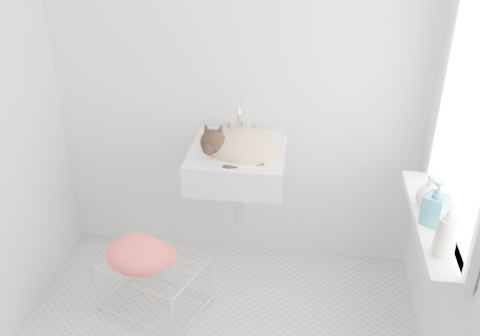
# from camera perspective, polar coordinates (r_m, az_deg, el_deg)

# --- Properties ---
(back_wall) EXTENTS (2.20, 0.02, 2.50)m
(back_wall) POSITION_cam_1_polar(r_m,az_deg,el_deg) (3.14, -0.36, 10.42)
(back_wall) COLOR white
(back_wall) RESTS_ON ground
(window_glass) EXTENTS (0.01, 0.80, 1.00)m
(window_glass) POSITION_cam_1_polar(r_m,az_deg,el_deg) (2.42, 23.18, 4.89)
(window_glass) COLOR white
(window_glass) RESTS_ON right_wall
(window_frame) EXTENTS (0.04, 0.90, 1.10)m
(window_frame) POSITION_cam_1_polar(r_m,az_deg,el_deg) (2.41, 22.83, 4.92)
(window_frame) COLOR white
(window_frame) RESTS_ON right_wall
(windowsill) EXTENTS (0.16, 0.88, 0.04)m
(windowsill) POSITION_cam_1_polar(r_m,az_deg,el_deg) (2.63, 19.46, -5.36)
(windowsill) COLOR white
(windowsill) RESTS_ON right_wall
(sink) EXTENTS (0.54, 0.47, 0.22)m
(sink) POSITION_cam_1_polar(r_m,az_deg,el_deg) (3.05, -0.32, 1.71)
(sink) COLOR white
(sink) RESTS_ON back_wall
(faucet) EXTENTS (0.20, 0.14, 0.20)m
(faucet) POSITION_cam_1_polar(r_m,az_deg,el_deg) (3.15, 0.13, 5.45)
(faucet) COLOR silver
(faucet) RESTS_ON sink
(cat) EXTENTS (0.43, 0.36, 0.26)m
(cat) POSITION_cam_1_polar(r_m,az_deg,el_deg) (3.01, -0.12, 2.22)
(cat) COLOR #A77D5C
(cat) RESTS_ON sink
(wire_rack) EXTENTS (0.65, 0.55, 0.33)m
(wire_rack) POSITION_cam_1_polar(r_m,az_deg,el_deg) (3.21, -9.01, -12.12)
(wire_rack) COLOR beige
(wire_rack) RESTS_ON floor
(towel) EXTENTS (0.44, 0.37, 0.15)m
(towel) POSITION_cam_1_polar(r_m,az_deg,el_deg) (3.06, -10.57, -9.65)
(towel) COLOR orange
(towel) RESTS_ON wire_rack
(bottle_a) EXTENTS (0.10, 0.10, 0.20)m
(bottle_a) POSITION_cam_1_polar(r_m,az_deg,el_deg) (2.41, 20.34, -8.44)
(bottle_a) COLOR white
(bottle_a) RESTS_ON windowsill
(bottle_b) EXTENTS (0.13, 0.13, 0.21)m
(bottle_b) POSITION_cam_1_polar(r_m,az_deg,el_deg) (2.59, 19.46, -5.46)
(bottle_b) COLOR #1C6071
(bottle_b) RESTS_ON windowsill
(bottle_c) EXTENTS (0.16, 0.16, 0.15)m
(bottle_c) POSITION_cam_1_polar(r_m,az_deg,el_deg) (2.71, 18.96, -3.75)
(bottle_c) COLOR white
(bottle_c) RESTS_ON windowsill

